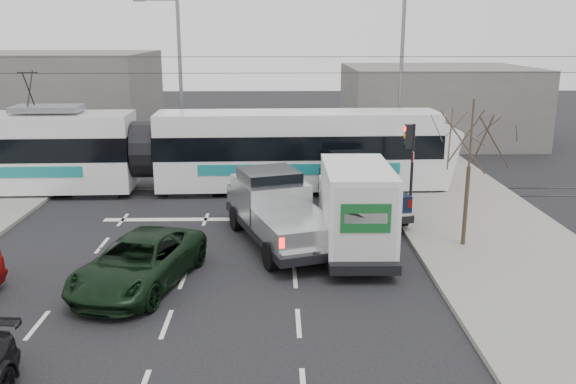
{
  "coord_description": "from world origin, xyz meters",
  "views": [
    {
      "loc": [
        1.16,
        -17.32,
        7.3
      ],
      "look_at": [
        1.55,
        3.43,
        1.8
      ],
      "focal_mm": 38.0,
      "sensor_mm": 36.0,
      "label": 1
    }
  ],
  "objects_px": {
    "traffic_signal": "(410,149)",
    "street_lamp_far": "(177,73)",
    "tram": "(144,151)",
    "box_truck": "(355,208)",
    "bare_tree": "(471,140)",
    "green_car": "(139,262)",
    "navy_pickup": "(359,186)",
    "street_lamp_near": "(397,75)",
    "silver_pickup": "(277,208)"
  },
  "relations": [
    {
      "from": "box_truck",
      "to": "traffic_signal",
      "type": "bearing_deg",
      "value": 57.81
    },
    {
      "from": "tram",
      "to": "navy_pickup",
      "type": "height_order",
      "value": "tram"
    },
    {
      "from": "street_lamp_near",
      "to": "green_car",
      "type": "distance_m",
      "value": 18.28
    },
    {
      "from": "street_lamp_far",
      "to": "green_car",
      "type": "xyz_separation_m",
      "value": [
        1.29,
        -16.52,
        -4.37
      ]
    },
    {
      "from": "street_lamp_far",
      "to": "silver_pickup",
      "type": "xyz_separation_m",
      "value": [
        5.33,
        -12.59,
        -3.91
      ]
    },
    {
      "from": "box_truck",
      "to": "bare_tree",
      "type": "bearing_deg",
      "value": 3.69
    },
    {
      "from": "street_lamp_far",
      "to": "traffic_signal",
      "type": "bearing_deg",
      "value": -41.72
    },
    {
      "from": "tram",
      "to": "navy_pickup",
      "type": "xyz_separation_m",
      "value": [
        9.47,
        -3.56,
        -0.79
      ]
    },
    {
      "from": "traffic_signal",
      "to": "street_lamp_far",
      "type": "distance_m",
      "value": 14.47
    },
    {
      "from": "silver_pickup",
      "to": "green_car",
      "type": "relative_size",
      "value": 1.33
    },
    {
      "from": "bare_tree",
      "to": "street_lamp_near",
      "type": "relative_size",
      "value": 0.56
    },
    {
      "from": "street_lamp_near",
      "to": "green_car",
      "type": "xyz_separation_m",
      "value": [
        -10.21,
        -14.52,
        -4.37
      ]
    },
    {
      "from": "traffic_signal",
      "to": "tram",
      "type": "distance_m",
      "value": 12.07
    },
    {
      "from": "green_car",
      "to": "box_truck",
      "type": "bearing_deg",
      "value": 37.58
    },
    {
      "from": "silver_pickup",
      "to": "bare_tree",
      "type": "bearing_deg",
      "value": -26.4
    },
    {
      "from": "navy_pickup",
      "to": "green_car",
      "type": "distance_m",
      "value": 10.4
    },
    {
      "from": "bare_tree",
      "to": "box_truck",
      "type": "distance_m",
      "value": 4.45
    },
    {
      "from": "box_truck",
      "to": "green_car",
      "type": "bearing_deg",
      "value": -156.87
    },
    {
      "from": "street_lamp_near",
      "to": "box_truck",
      "type": "xyz_separation_m",
      "value": [
        -3.54,
        -11.72,
        -3.59
      ]
    },
    {
      "from": "tram",
      "to": "silver_pickup",
      "type": "xyz_separation_m",
      "value": [
        6.1,
        -6.91,
        -0.76
      ]
    },
    {
      "from": "silver_pickup",
      "to": "box_truck",
      "type": "height_order",
      "value": "box_truck"
    },
    {
      "from": "traffic_signal",
      "to": "green_car",
      "type": "distance_m",
      "value": 11.87
    },
    {
      "from": "bare_tree",
      "to": "traffic_signal",
      "type": "distance_m",
      "value": 4.28
    },
    {
      "from": "traffic_signal",
      "to": "silver_pickup",
      "type": "xyz_separation_m",
      "value": [
        -5.33,
        -3.09,
        -1.53
      ]
    },
    {
      "from": "green_car",
      "to": "bare_tree",
      "type": "bearing_deg",
      "value": 30.88
    },
    {
      "from": "bare_tree",
      "to": "traffic_signal",
      "type": "height_order",
      "value": "bare_tree"
    },
    {
      "from": "traffic_signal",
      "to": "navy_pickup",
      "type": "distance_m",
      "value": 2.52
    },
    {
      "from": "box_truck",
      "to": "green_car",
      "type": "distance_m",
      "value": 7.28
    },
    {
      "from": "silver_pickup",
      "to": "street_lamp_near",
      "type": "bearing_deg",
      "value": 41.39
    },
    {
      "from": "traffic_signal",
      "to": "street_lamp_near",
      "type": "distance_m",
      "value": 7.91
    },
    {
      "from": "traffic_signal",
      "to": "street_lamp_far",
      "type": "relative_size",
      "value": 0.4
    },
    {
      "from": "traffic_signal",
      "to": "navy_pickup",
      "type": "height_order",
      "value": "traffic_signal"
    },
    {
      "from": "street_lamp_far",
      "to": "box_truck",
      "type": "xyz_separation_m",
      "value": [
        7.96,
        -13.72,
        -3.59
      ]
    },
    {
      "from": "traffic_signal",
      "to": "tram",
      "type": "height_order",
      "value": "tram"
    },
    {
      "from": "green_car",
      "to": "navy_pickup",
      "type": "bearing_deg",
      "value": 59.27
    },
    {
      "from": "tram",
      "to": "box_truck",
      "type": "height_order",
      "value": "tram"
    },
    {
      "from": "bare_tree",
      "to": "box_truck",
      "type": "bearing_deg",
      "value": -176.7
    },
    {
      "from": "bare_tree",
      "to": "box_truck",
      "type": "xyz_separation_m",
      "value": [
        -3.82,
        -0.22,
        -2.27
      ]
    },
    {
      "from": "bare_tree",
      "to": "tram",
      "type": "distance_m",
      "value": 14.9
    },
    {
      "from": "traffic_signal",
      "to": "bare_tree",
      "type": "bearing_deg",
      "value": -74.24
    },
    {
      "from": "street_lamp_far",
      "to": "tram",
      "type": "xyz_separation_m",
      "value": [
        -0.77,
        -5.68,
        -3.15
      ]
    },
    {
      "from": "street_lamp_far",
      "to": "navy_pickup",
      "type": "height_order",
      "value": "street_lamp_far"
    },
    {
      "from": "silver_pickup",
      "to": "green_car",
      "type": "height_order",
      "value": "silver_pickup"
    },
    {
      "from": "tram",
      "to": "bare_tree",
      "type": "bearing_deg",
      "value": -33.67
    },
    {
      "from": "box_truck",
      "to": "navy_pickup",
      "type": "distance_m",
      "value": 4.55
    },
    {
      "from": "bare_tree",
      "to": "green_car",
      "type": "height_order",
      "value": "bare_tree"
    },
    {
      "from": "street_lamp_near",
      "to": "box_truck",
      "type": "distance_m",
      "value": 12.76
    },
    {
      "from": "street_lamp_near",
      "to": "street_lamp_far",
      "type": "distance_m",
      "value": 11.67
    },
    {
      "from": "street_lamp_far",
      "to": "box_truck",
      "type": "relative_size",
      "value": 1.46
    },
    {
      "from": "street_lamp_far",
      "to": "tram",
      "type": "relative_size",
      "value": 0.33
    }
  ]
}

